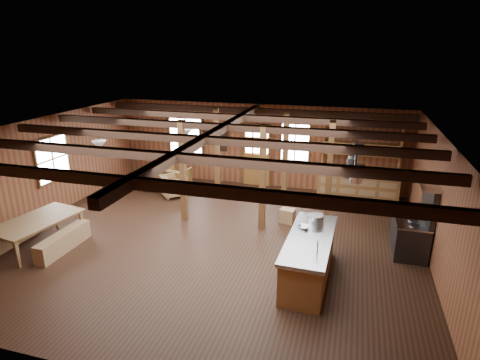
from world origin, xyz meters
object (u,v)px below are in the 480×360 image
(dining_table, at_px, (40,233))
(commercial_range, at_px, (413,228))
(kitchen_island, at_px, (309,258))
(armchair_c, at_px, (174,186))
(armchair_a, at_px, (154,179))
(armchair_b, at_px, (177,178))

(dining_table, bearing_deg, commercial_range, -65.66)
(kitchen_island, bearing_deg, armchair_c, 143.96)
(dining_table, xyz_separation_m, armchair_a, (0.70, 4.47, 0.02))
(armchair_c, bearing_deg, commercial_range, -148.01)
(armchair_c, bearing_deg, dining_table, 115.20)
(armchair_c, bearing_deg, armchair_b, -26.26)
(dining_table, relative_size, armchair_c, 2.63)
(dining_table, bearing_deg, armchair_a, 0.80)
(commercial_range, distance_m, armchair_a, 8.17)
(kitchen_island, distance_m, commercial_range, 2.86)
(armchair_b, distance_m, armchair_c, 0.78)
(dining_table, height_order, armchair_b, armchair_b)
(armchair_a, bearing_deg, commercial_range, 159.51)
(dining_table, bearing_deg, armchair_b, -6.34)
(kitchen_island, distance_m, armchair_b, 6.67)
(armchair_b, bearing_deg, commercial_range, 168.81)
(commercial_range, relative_size, armchair_a, 2.16)
(armchair_b, bearing_deg, dining_table, 82.60)
(kitchen_island, xyz_separation_m, armchair_a, (-5.67, 4.09, -0.10))
(kitchen_island, relative_size, dining_table, 1.26)
(commercial_range, height_order, dining_table, commercial_range)
(armchair_b, bearing_deg, kitchen_island, 147.02)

